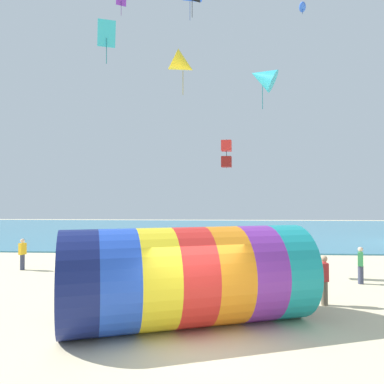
# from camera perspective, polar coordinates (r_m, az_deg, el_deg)

# --- Properties ---
(ground_plane) EXTENTS (120.00, 120.00, 0.00)m
(ground_plane) POSITION_cam_1_polar(r_m,az_deg,el_deg) (10.28, 1.01, -22.63)
(ground_plane) COLOR beige
(sea) EXTENTS (120.00, 40.00, 0.10)m
(sea) POSITION_cam_1_polar(r_m,az_deg,el_deg) (45.96, 2.82, -5.79)
(sea) COLOR teal
(sea) RESTS_ON ground
(giant_inflatable_tube) EXTENTS (7.90, 5.21, 2.93)m
(giant_inflatable_tube) POSITION_cam_1_polar(r_m,az_deg,el_deg) (11.46, -0.46, -12.72)
(giant_inflatable_tube) COLOR navy
(giant_inflatable_tube) RESTS_ON ground
(kite_handler) EXTENTS (0.24, 0.36, 1.76)m
(kite_handler) POSITION_cam_1_polar(r_m,az_deg,el_deg) (14.47, 19.52, -12.48)
(kite_handler) COLOR #726651
(kite_handler) RESTS_ON ground
(kite_blue_parafoil) EXTENTS (0.53, 0.87, 0.44)m
(kite_blue_parafoil) POSITION_cam_1_polar(r_m,az_deg,el_deg) (18.73, 16.48, 25.40)
(kite_blue_parafoil) COLOR blue
(kite_yellow_delta) EXTENTS (1.79, 1.54, 2.32)m
(kite_yellow_delta) POSITION_cam_1_polar(r_m,az_deg,el_deg) (20.18, -1.39, 18.82)
(kite_yellow_delta) COLOR yellow
(kite_red_box) EXTENTS (0.57, 0.57, 1.46)m
(kite_red_box) POSITION_cam_1_polar(r_m,az_deg,el_deg) (19.35, 5.28, 5.82)
(kite_red_box) COLOR red
(kite_cyan_delta) EXTENTS (1.52, 1.26, 2.05)m
(kite_cyan_delta) POSITION_cam_1_polar(r_m,az_deg,el_deg) (17.03, 10.67, 16.82)
(kite_cyan_delta) COLOR #2DB2C6
(kite_cyan_diamond) EXTENTS (0.78, 0.57, 1.69)m
(kite_cyan_diamond) POSITION_cam_1_polar(r_m,az_deg,el_deg) (16.45, -12.89, 22.40)
(kite_cyan_diamond) COLOR #2DB2C6
(bystander_near_water) EXTENTS (0.34, 0.42, 1.64)m
(bystander_near_water) POSITION_cam_1_polar(r_m,az_deg,el_deg) (18.59, 24.30, -10.11)
(bystander_near_water) COLOR #383D56
(bystander_near_water) RESTS_ON ground
(bystander_mid_beach) EXTENTS (0.33, 0.41, 1.67)m
(bystander_mid_beach) POSITION_cam_1_polar(r_m,az_deg,el_deg) (22.21, -24.43, -8.58)
(bystander_mid_beach) COLOR #383D56
(bystander_mid_beach) RESTS_ON ground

